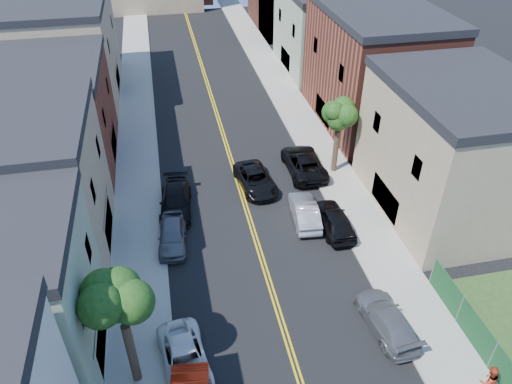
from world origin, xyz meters
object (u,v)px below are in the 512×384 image
black_car_left (176,201)px  black_car_right (334,220)px  dark_car_right_far (304,162)px  grey_car_left (172,235)px  pedestrian_right (488,381)px  silver_car_right (305,211)px  black_suv_lane (255,180)px  grey_car_right (387,319)px  white_pickup (185,359)px

black_car_left → black_car_right: (10.51, -4.41, 0.03)m
black_car_right → dark_car_right_far: size_ratio=0.80×
grey_car_left → dark_car_right_far: (11.00, 6.73, 0.07)m
pedestrian_right → silver_car_right: bearing=-67.2°
black_suv_lane → black_car_left: bearing=-172.4°
black_car_right → dark_car_right_far: bearing=-90.5°
silver_car_right → dark_car_right_far: size_ratio=0.78×
grey_car_left → black_suv_lane: (6.70, 5.27, -0.05)m
black_car_right → silver_car_right: bearing=-39.1°
black_car_left → dark_car_right_far: size_ratio=0.91×
black_suv_lane → silver_car_right: bearing=-67.5°
grey_car_left → grey_car_right: size_ratio=0.91×
black_car_left → black_car_right: black_car_right is taller
white_pickup → grey_car_right: 11.00m
black_car_left → black_suv_lane: black_car_left is taller
white_pickup → black_car_right: (11.00, 8.89, 0.14)m
black_suv_lane → pedestrian_right: 20.65m
grey_car_left → black_suv_lane: size_ratio=0.87×
black_car_left → dark_car_right_far: 10.94m
grey_car_left → silver_car_right: silver_car_right is taller
grey_car_left → silver_car_right: 9.32m
white_pickup → silver_car_right: silver_car_right is taller
grey_car_right → silver_car_right: bearing=-85.2°
grey_car_left → black_car_left: (0.49, 3.68, 0.02)m
grey_car_right → silver_car_right: size_ratio=1.06×
white_pickup → pedestrian_right: size_ratio=2.51×
silver_car_right → pedestrian_right: bearing=113.2°
black_car_left → grey_car_right: bearing=-45.5°
dark_car_right_far → silver_car_right: bearing=74.4°
dark_car_right_far → pedestrian_right: size_ratio=3.08×
white_pickup → black_car_left: (0.49, 13.30, 0.11)m
grey_car_left → white_pickup: bearing=-85.2°
black_car_left → dark_car_right_far: bearing=21.9°
dark_car_right_far → black_suv_lane: (-4.30, -1.46, -0.11)m
black_car_right → grey_car_left: bearing=-4.3°
black_car_left → black_car_right: bearing=-17.1°
grey_car_right → pedestrian_right: pedestrian_right is taller
white_pickup → grey_car_left: bearing=83.0°
silver_car_right → pedestrian_right: 15.41m
black_car_right → silver_car_right: size_ratio=1.03×
grey_car_right → pedestrian_right: (2.98, -4.67, 0.40)m
black_car_left → grey_car_left: bearing=-91.9°
black_car_left → pedestrian_right: pedestrian_right is taller
dark_car_right_far → black_suv_lane: 4.54m
black_car_left → black_suv_lane: (6.21, 1.59, -0.07)m
white_pickup → silver_car_right: bearing=40.8°
black_car_left → black_suv_lane: bearing=20.0°
dark_car_right_far → pedestrian_right: pedestrian_right is taller
white_pickup → black_suv_lane: 16.33m
pedestrian_right → grey_car_right: bearing=-52.4°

